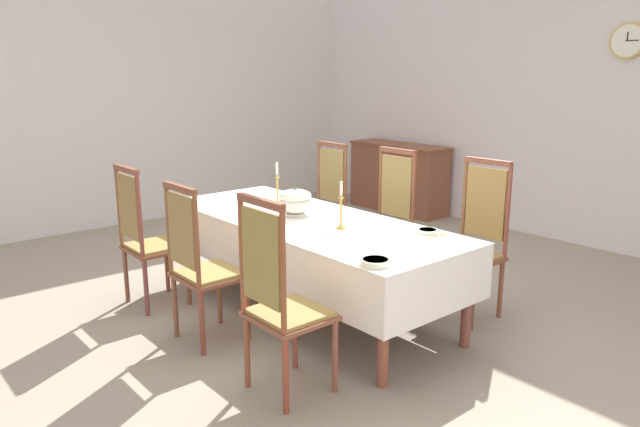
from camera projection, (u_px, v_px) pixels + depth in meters
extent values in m
cube|color=gray|center=(323.00, 306.00, 4.83)|extent=(7.16, 6.49, 0.04)
cube|color=silver|center=(550.00, 87.00, 6.50)|extent=(7.16, 0.08, 3.34)
cube|color=silver|center=(127.00, 86.00, 7.12)|extent=(0.08, 6.49, 3.34)
cylinder|color=brown|center=(187.00, 243.00, 5.28)|extent=(0.07, 0.07, 0.71)
cylinder|color=brown|center=(383.00, 331.00, 3.49)|extent=(0.07, 0.07, 0.71)
cylinder|color=brown|center=(262.00, 228.00, 5.79)|extent=(0.07, 0.07, 0.71)
cylinder|color=brown|center=(467.00, 298.00, 4.00)|extent=(0.07, 0.07, 0.71)
cube|color=brown|center=(307.00, 228.00, 4.57)|extent=(2.50, 0.89, 0.08)
cube|color=brown|center=(307.00, 221.00, 4.56)|extent=(2.62, 1.01, 0.03)
cube|color=white|center=(307.00, 219.00, 4.55)|extent=(2.64, 1.03, 0.00)
cube|color=white|center=(253.00, 256.00, 4.28)|extent=(2.64, 0.00, 0.38)
cube|color=white|center=(355.00, 232.00, 4.92)|extent=(2.64, 0.00, 0.38)
cube|color=white|center=(219.00, 213.00, 5.57)|extent=(0.00, 1.03, 0.38)
cube|color=white|center=(443.00, 289.00, 3.63)|extent=(0.00, 1.03, 0.38)
cylinder|color=brown|center=(167.00, 266.00, 5.05)|extent=(0.04, 0.04, 0.45)
cylinder|color=brown|center=(188.00, 278.00, 4.77)|extent=(0.04, 0.04, 0.45)
cylinder|color=brown|center=(126.00, 275.00, 4.83)|extent=(0.04, 0.04, 0.45)
cylinder|color=brown|center=(146.00, 288.00, 4.55)|extent=(0.04, 0.04, 0.45)
cube|color=brown|center=(155.00, 248.00, 4.74)|extent=(0.44, 0.42, 0.03)
cube|color=olive|center=(155.00, 245.00, 4.74)|extent=(0.40, 0.38, 0.02)
cylinder|color=brown|center=(119.00, 207.00, 4.69)|extent=(0.03, 0.03, 0.65)
cylinder|color=brown|center=(140.00, 216.00, 4.40)|extent=(0.03, 0.03, 0.65)
cube|color=olive|center=(129.00, 207.00, 4.54)|extent=(0.34, 0.02, 0.49)
cube|color=brown|center=(126.00, 169.00, 4.47)|extent=(0.40, 0.04, 0.04)
cylinder|color=brown|center=(316.00, 247.00, 5.61)|extent=(0.04, 0.04, 0.45)
cylinder|color=brown|center=(291.00, 239.00, 5.89)|extent=(0.04, 0.04, 0.45)
cylinder|color=brown|center=(344.00, 240.00, 5.84)|extent=(0.04, 0.04, 0.45)
cylinder|color=brown|center=(319.00, 232.00, 6.12)|extent=(0.04, 0.04, 0.45)
cube|color=brown|center=(317.00, 216.00, 5.81)|extent=(0.44, 0.42, 0.03)
cube|color=olive|center=(317.00, 213.00, 5.80)|extent=(0.40, 0.38, 0.02)
cylinder|color=brown|center=(345.00, 181.00, 5.70)|extent=(0.03, 0.03, 0.67)
cylinder|color=brown|center=(319.00, 176.00, 5.99)|extent=(0.03, 0.03, 0.67)
cube|color=olive|center=(332.00, 175.00, 5.84)|extent=(0.34, 0.02, 0.51)
cube|color=brown|center=(332.00, 144.00, 5.77)|extent=(0.40, 0.04, 0.04)
cylinder|color=brown|center=(219.00, 294.00, 4.42)|extent=(0.04, 0.04, 0.45)
cylinder|color=brown|center=(248.00, 310.00, 4.14)|extent=(0.04, 0.04, 0.45)
cylinder|color=brown|center=(175.00, 306.00, 4.19)|extent=(0.04, 0.04, 0.45)
cylinder|color=brown|center=(202.00, 323.00, 3.91)|extent=(0.04, 0.04, 0.45)
cube|color=brown|center=(210.00, 276.00, 4.11)|extent=(0.44, 0.42, 0.03)
cube|color=olive|center=(210.00, 272.00, 4.10)|extent=(0.40, 0.38, 0.02)
cylinder|color=brown|center=(169.00, 229.00, 4.06)|extent=(0.03, 0.03, 0.63)
cylinder|color=brown|center=(197.00, 241.00, 3.77)|extent=(0.03, 0.03, 0.63)
cube|color=olive|center=(182.00, 230.00, 3.90)|extent=(0.34, 0.02, 0.48)
cube|color=brown|center=(180.00, 188.00, 3.84)|extent=(0.40, 0.04, 0.04)
cylinder|color=brown|center=(381.00, 269.00, 4.97)|extent=(0.04, 0.04, 0.45)
cylinder|color=brown|center=(350.00, 259.00, 5.26)|extent=(0.04, 0.04, 0.45)
cylinder|color=brown|center=(410.00, 261.00, 5.20)|extent=(0.04, 0.04, 0.45)
cylinder|color=brown|center=(379.00, 251.00, 5.48)|extent=(0.04, 0.04, 0.45)
cube|color=brown|center=(380.00, 234.00, 5.17)|extent=(0.44, 0.42, 0.03)
cube|color=olive|center=(381.00, 231.00, 5.17)|extent=(0.40, 0.38, 0.02)
cylinder|color=brown|center=(413.00, 194.00, 5.06)|extent=(0.03, 0.03, 0.70)
cylinder|color=brown|center=(380.00, 187.00, 5.35)|extent=(0.03, 0.03, 0.70)
cube|color=olive|center=(397.00, 186.00, 5.20)|extent=(0.34, 0.02, 0.53)
cube|color=brown|center=(398.00, 151.00, 5.13)|extent=(0.40, 0.04, 0.04)
cylinder|color=brown|center=(295.00, 335.00, 3.74)|extent=(0.04, 0.04, 0.45)
cylinder|color=brown|center=(335.00, 356.00, 3.46)|extent=(0.04, 0.04, 0.45)
cylinder|color=brown|center=(247.00, 352.00, 3.51)|extent=(0.04, 0.04, 0.45)
cylinder|color=brown|center=(286.00, 376.00, 3.23)|extent=(0.04, 0.04, 0.45)
cube|color=brown|center=(290.00, 316.00, 3.43)|extent=(0.44, 0.42, 0.03)
cube|color=olive|center=(290.00, 312.00, 3.42)|extent=(0.40, 0.38, 0.02)
cylinder|color=brown|center=(242.00, 256.00, 3.37)|extent=(0.03, 0.03, 0.69)
cylinder|color=brown|center=(283.00, 273.00, 3.08)|extent=(0.03, 0.03, 0.69)
cube|color=olive|center=(261.00, 258.00, 3.22)|extent=(0.34, 0.02, 0.53)
cube|color=brown|center=(260.00, 202.00, 3.15)|extent=(0.40, 0.04, 0.04)
cylinder|color=brown|center=(472.00, 301.00, 4.30)|extent=(0.04, 0.04, 0.45)
cylinder|color=brown|center=(431.00, 286.00, 4.58)|extent=(0.04, 0.04, 0.45)
cylinder|color=brown|center=(501.00, 289.00, 4.52)|extent=(0.04, 0.04, 0.45)
cylinder|color=brown|center=(460.00, 276.00, 4.81)|extent=(0.04, 0.04, 0.45)
cube|color=brown|center=(467.00, 258.00, 4.50)|extent=(0.44, 0.42, 0.03)
cube|color=olive|center=(468.00, 255.00, 4.49)|extent=(0.40, 0.38, 0.02)
cylinder|color=brown|center=(508.00, 212.00, 4.39)|extent=(0.03, 0.03, 0.71)
cylinder|color=brown|center=(464.00, 203.00, 4.67)|extent=(0.03, 0.03, 0.71)
cube|color=olive|center=(486.00, 203.00, 4.52)|extent=(0.34, 0.02, 0.54)
cube|color=brown|center=(488.00, 162.00, 4.45)|extent=(0.40, 0.04, 0.04)
cylinder|color=white|center=(295.00, 214.00, 4.66)|extent=(0.16, 0.16, 0.02)
ellipsoid|color=white|center=(295.00, 205.00, 4.64)|extent=(0.28, 0.28, 0.13)
ellipsoid|color=white|center=(295.00, 196.00, 4.63)|extent=(0.26, 0.26, 0.10)
sphere|color=#496B4F|center=(295.00, 189.00, 4.61)|extent=(0.03, 0.03, 0.03)
cylinder|color=gold|center=(278.00, 209.00, 4.83)|extent=(0.07, 0.07, 0.02)
cylinder|color=gold|center=(277.00, 193.00, 4.80)|extent=(0.02, 0.02, 0.26)
cone|color=gold|center=(277.00, 176.00, 4.77)|extent=(0.04, 0.04, 0.02)
cylinder|color=silver|center=(277.00, 169.00, 4.76)|extent=(0.02, 0.02, 0.10)
cylinder|color=gold|center=(341.00, 227.00, 4.27)|extent=(0.07, 0.07, 0.02)
cylinder|color=gold|center=(341.00, 212.00, 4.24)|extent=(0.02, 0.02, 0.21)
cone|color=gold|center=(341.00, 197.00, 4.21)|extent=(0.04, 0.04, 0.02)
cylinder|color=silver|center=(341.00, 188.00, 4.20)|extent=(0.02, 0.02, 0.10)
cylinder|color=white|center=(302.00, 198.00, 5.21)|extent=(0.15, 0.15, 0.03)
cylinder|color=white|center=(301.00, 198.00, 5.21)|extent=(0.12, 0.12, 0.02)
torus|color=#496B4F|center=(301.00, 197.00, 5.21)|extent=(0.14, 0.14, 0.01)
cylinder|color=white|center=(428.00, 231.00, 4.15)|extent=(0.15, 0.15, 0.03)
cylinder|color=white|center=(428.00, 231.00, 4.15)|extent=(0.12, 0.12, 0.02)
torus|color=#496B4F|center=(428.00, 230.00, 4.14)|extent=(0.14, 0.14, 0.01)
cylinder|color=white|center=(375.00, 262.00, 3.46)|extent=(0.18, 0.18, 0.03)
cylinder|color=white|center=(375.00, 261.00, 3.46)|extent=(0.15, 0.15, 0.02)
torus|color=#496B4F|center=(376.00, 260.00, 3.46)|extent=(0.18, 0.18, 0.01)
cube|color=gold|center=(291.00, 198.00, 5.27)|extent=(0.02, 0.14, 0.00)
ellipsoid|color=gold|center=(298.00, 197.00, 5.32)|extent=(0.03, 0.05, 0.01)
cube|color=gold|center=(436.00, 236.00, 4.05)|extent=(0.02, 0.14, 0.00)
ellipsoid|color=gold|center=(444.00, 234.00, 4.10)|extent=(0.03, 0.05, 0.01)
cube|color=brown|center=(398.00, 178.00, 8.00)|extent=(1.40, 0.44, 0.88)
cube|color=brown|center=(399.00, 145.00, 7.89)|extent=(1.44, 0.48, 0.02)
cube|color=brown|center=(429.00, 180.00, 7.88)|extent=(0.59, 0.01, 0.70)
cube|color=brown|center=(391.00, 173.00, 8.40)|extent=(0.59, 0.01, 0.70)
cylinder|color=#D1B251|center=(629.00, 41.00, 5.75)|extent=(0.34, 0.05, 0.34)
cylinder|color=white|center=(627.00, 41.00, 5.74)|extent=(0.31, 0.01, 0.31)
cube|color=black|center=(628.00, 36.00, 5.72)|extent=(0.01, 0.00, 0.09)
cube|color=black|center=(632.00, 40.00, 5.70)|extent=(0.12, 0.00, 0.01)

